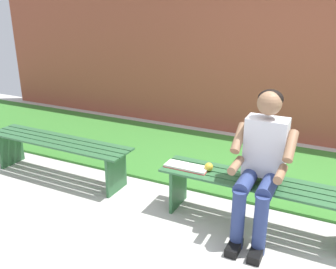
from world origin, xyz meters
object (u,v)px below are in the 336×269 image
at_px(bench_far, 58,149).
at_px(person_seated, 261,161).
at_px(bench_near, 255,191).
at_px(apple, 209,167).
at_px(book_open, 186,167).

xyz_separation_m(bench_far, person_seated, (-2.28, 0.10, 0.35)).
relative_size(bench_near, apple, 21.76).
bearing_deg(bench_far, apple, -179.87).
bearing_deg(bench_near, bench_far, -0.00).
height_order(bench_near, book_open, book_open).
relative_size(bench_far, apple, 22.48).
distance_m(bench_near, book_open, 0.66).
height_order(bench_near, apple, apple).
distance_m(apple, book_open, 0.21).
bearing_deg(bench_near, apple, -0.53).
xyz_separation_m(person_seated, book_open, (0.69, -0.07, -0.23)).
relative_size(bench_near, book_open, 4.20).
height_order(bench_far, book_open, book_open).
xyz_separation_m(bench_near, person_seated, (-0.05, 0.10, 0.35)).
bearing_deg(book_open, bench_near, -176.34).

